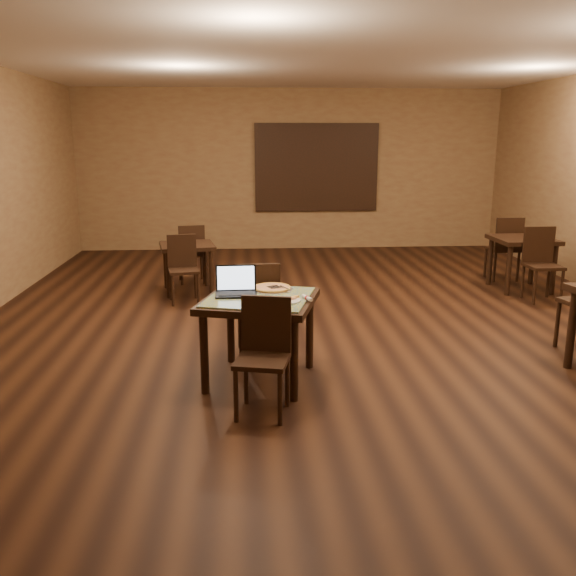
{
  "coord_description": "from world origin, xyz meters",
  "views": [
    {
      "loc": [
        -0.87,
        -6.74,
        2.08
      ],
      "look_at": [
        -0.52,
        -1.73,
        0.85
      ],
      "focal_mm": 38.0,
      "sensor_mm": 36.0,
      "label": 1
    }
  ],
  "objects": [
    {
      "name": "ground",
      "position": [
        0.0,
        0.0,
        0.0
      ],
      "size": [
        10.0,
        10.0,
        0.0
      ],
      "primitive_type": "plane",
      "color": "black",
      "rests_on": "ground"
    },
    {
      "name": "other_table_a_chair_far",
      "position": [
        3.0,
        1.97,
        0.54
      ],
      "size": [
        0.42,
        0.42,
        0.96
      ],
      "rotation": [
        0.0,
        0.0,
        3.15
      ],
      "color": "black",
      "rests_on": "ground"
    },
    {
      "name": "chair_main_near",
      "position": [
        -0.74,
        -2.29,
        0.51
      ],
      "size": [
        0.47,
        0.47,
        0.9
      ],
      "rotation": [
        0.0,
        0.0,
        -0.23
      ],
      "color": "black",
      "rests_on": "ground"
    },
    {
      "name": "laptop",
      "position": [
        -0.96,
        -1.56,
        0.83
      ],
      "size": [
        0.36,
        0.28,
        0.24
      ],
      "rotation": [
        0.0,
        0.0,
        0.03
      ],
      "color": "black",
      "rests_on": "tiled_table"
    },
    {
      "name": "tiled_table",
      "position": [
        -0.76,
        -1.67,
        0.66
      ],
      "size": [
        1.13,
        1.13,
        0.76
      ],
      "rotation": [
        0.0,
        0.0,
        -0.27
      ],
      "color": "black",
      "rests_on": "ground"
    },
    {
      "name": "other_table_a",
      "position": [
        3.0,
        1.41,
        0.62
      ],
      "size": [
        0.8,
        0.8,
        0.74
      ],
      "rotation": [
        0.0,
        0.0,
        0.01
      ],
      "color": "black",
      "rests_on": "ground"
    },
    {
      "name": "pizza_slice",
      "position": [
        -0.54,
        -1.85,
        0.79
      ],
      "size": [
        0.26,
        0.26,
        0.02
      ],
      "primitive_type": null,
      "rotation": [
        0.0,
        0.0,
        0.7
      ],
      "color": "beige",
      "rests_on": "plate"
    },
    {
      "name": "other_table_a_chair_near",
      "position": [
        3.0,
        0.85,
        0.54
      ],
      "size": [
        0.42,
        0.42,
        0.96
      ],
      "rotation": [
        0.0,
        0.0,
        0.01
      ],
      "color": "black",
      "rests_on": "ground"
    },
    {
      "name": "chair_main_far",
      "position": [
        -0.76,
        -1.05,
        0.53
      ],
      "size": [
        0.43,
        0.43,
        0.94
      ],
      "rotation": [
        0.0,
        0.0,
        3.18
      ],
      "color": "black",
      "rests_on": "ground"
    },
    {
      "name": "napkin_roll",
      "position": [
        -0.36,
        -1.81,
        0.78
      ],
      "size": [
        0.09,
        0.15,
        0.04
      ],
      "rotation": [
        0.0,
        0.0,
        0.39
      ],
      "color": "white",
      "rests_on": "tiled_table"
    },
    {
      "name": "pizza_pan",
      "position": [
        -0.64,
        -1.43,
        0.77
      ],
      "size": [
        0.38,
        0.38,
        0.01
      ],
      "primitive_type": "cylinder",
      "color": "silver",
      "rests_on": "tiled_table"
    },
    {
      "name": "wall_front",
      "position": [
        0.0,
        -5.0,
        1.5
      ],
      "size": [
        8.0,
        0.02,
        3.0
      ],
      "primitive_type": "cube",
      "color": "olive",
      "rests_on": "ground"
    },
    {
      "name": "wall_back",
      "position": [
        0.0,
        5.0,
        1.5
      ],
      "size": [
        8.0,
        0.02,
        3.0
      ],
      "primitive_type": "cube",
      "color": "olive",
      "rests_on": "ground"
    },
    {
      "name": "plate",
      "position": [
        -0.54,
        -1.85,
        0.77
      ],
      "size": [
        0.24,
        0.24,
        0.01
      ],
      "primitive_type": "cylinder",
      "color": "white",
      "rests_on": "tiled_table"
    },
    {
      "name": "ceiling",
      "position": [
        0.0,
        0.0,
        3.0
      ],
      "size": [
        8.0,
        10.0,
        0.02
      ],
      "primitive_type": "cube",
      "rotation": [
        3.14,
        0.0,
        0.0
      ],
      "color": "silver",
      "rests_on": "wall_back"
    },
    {
      "name": "other_table_b",
      "position": [
        -1.68,
        1.62,
        0.56
      ],
      "size": [
        0.84,
        0.84,
        0.67
      ],
      "rotation": [
        0.0,
        0.0,
        0.18
      ],
      "color": "black",
      "rests_on": "ground"
    },
    {
      "name": "other_table_b_chair_near",
      "position": [
        -1.69,
        1.11,
        0.49
      ],
      "size": [
        0.44,
        0.44,
        0.87
      ],
      "rotation": [
        0.0,
        0.0,
        0.18
      ],
      "color": "black",
      "rests_on": "ground"
    },
    {
      "name": "spatula",
      "position": [
        -0.62,
        -1.45,
        0.79
      ],
      "size": [
        0.21,
        0.28,
        0.01
      ],
      "primitive_type": "cube",
      "rotation": [
        0.0,
        0.0,
        0.43
      ],
      "color": "silver",
      "rests_on": "pizza_whole"
    },
    {
      "name": "other_table_b_chair_far",
      "position": [
        -1.66,
        2.13,
        0.49
      ],
      "size": [
        0.44,
        0.44,
        0.87
      ],
      "rotation": [
        0.0,
        0.0,
        3.32
      ],
      "color": "black",
      "rests_on": "ground"
    },
    {
      "name": "pizza_whole",
      "position": [
        -0.64,
        -1.43,
        0.78
      ],
      "size": [
        0.34,
        0.34,
        0.02
      ],
      "color": "beige",
      "rests_on": "pizza_pan"
    },
    {
      "name": "mural",
      "position": [
        0.5,
        4.96,
        1.55
      ],
      "size": [
        2.34,
        0.05,
        1.64
      ],
      "color": "#235C80",
      "rests_on": "wall_back"
    }
  ]
}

